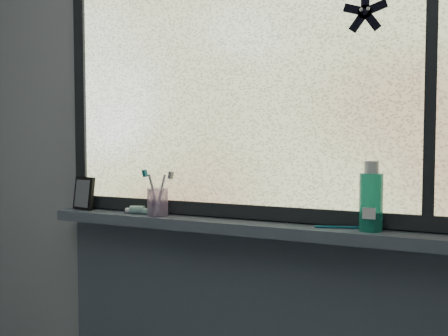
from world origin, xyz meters
TOP-DOWN VIEW (x-y plane):
  - wall_back at (0.00, 1.30)m, footprint 3.00×0.01m
  - windowsill at (0.00, 1.23)m, footprint 1.62×0.14m
  - window_pane at (0.00, 1.28)m, footprint 1.50×0.01m
  - frame_bottom at (0.00, 1.28)m, footprint 1.60×0.03m
  - frame_left at (-0.78, 1.28)m, footprint 0.05×0.03m
  - frame_mullion at (0.60, 1.28)m, footprint 0.03×0.03m
  - starfish_sticker at (0.40, 1.27)m, footprint 0.15×0.02m
  - vanity_mirror at (-0.73, 1.23)m, footprint 0.12×0.07m
  - toothpaste_tube at (-0.44, 1.23)m, footprint 0.18×0.08m
  - toothbrush_cup at (-0.36, 1.21)m, footprint 0.09×0.09m
  - toothbrush_lying at (0.33, 1.24)m, footprint 0.19×0.08m
  - mouthwash_bottle at (0.43, 1.23)m, footprint 0.08×0.08m

SIDE VIEW (x-z plane):
  - windowsill at x=0.00m, z-range 0.98..1.02m
  - toothbrush_lying at x=0.33m, z-range 1.02..1.03m
  - toothpaste_tube at x=-0.44m, z-range 1.02..1.05m
  - frame_bottom at x=0.00m, z-range 1.02..1.07m
  - toothbrush_cup at x=-0.36m, z-range 1.02..1.12m
  - vanity_mirror at x=-0.73m, z-range 1.02..1.16m
  - mouthwash_bottle at x=0.43m, z-range 1.04..1.22m
  - wall_back at x=0.00m, z-range 0.00..2.50m
  - frame_left at x=-0.78m, z-range 0.98..2.08m
  - window_pane at x=0.00m, z-range 1.03..2.03m
  - frame_mullion at x=0.60m, z-range 1.03..2.03m
  - starfish_sticker at x=0.40m, z-range 1.65..1.79m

